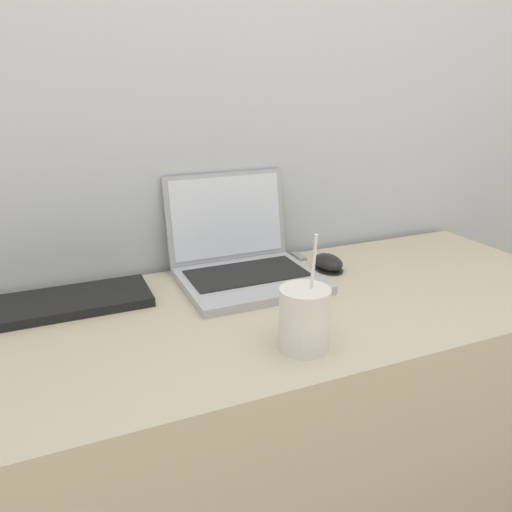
% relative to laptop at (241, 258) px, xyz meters
% --- Properties ---
extents(wall_back, '(7.00, 0.04, 2.50)m').
position_rel_laptop_xyz_m(wall_back, '(0.00, 0.15, 0.48)').
color(wall_back, silver).
rests_on(wall_back, ground_plane).
extents(desk, '(1.50, 0.58, 0.72)m').
position_rel_laptop_xyz_m(desk, '(0.00, -0.18, -0.41)').
color(desk, beige).
rests_on(desk, ground_plane).
extents(laptop, '(0.31, 0.31, 0.24)m').
position_rel_laptop_xyz_m(laptop, '(0.00, 0.00, 0.00)').
color(laptop, '#ADADB2').
rests_on(laptop, desk).
extents(drink_cup, '(0.09, 0.09, 0.22)m').
position_rel_laptop_xyz_m(drink_cup, '(-0.02, -0.36, 0.01)').
color(drink_cup, silver).
rests_on(drink_cup, desk).
extents(computer_mouse, '(0.07, 0.10, 0.04)m').
position_rel_laptop_xyz_m(computer_mouse, '(0.22, -0.04, -0.03)').
color(computer_mouse, black).
rests_on(computer_mouse, desk).
extents(external_keyboard, '(0.41, 0.15, 0.02)m').
position_rel_laptop_xyz_m(external_keyboard, '(-0.43, -0.01, -0.04)').
color(external_keyboard, black).
rests_on(external_keyboard, desk).
extents(usb_stick, '(0.02, 0.06, 0.01)m').
position_rel_laptop_xyz_m(usb_stick, '(0.20, 0.07, -0.05)').
color(usb_stick, '#99999E').
rests_on(usb_stick, desk).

